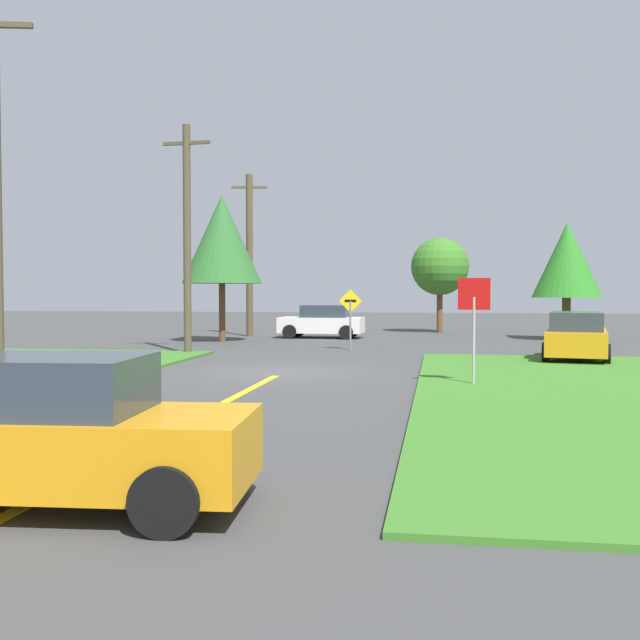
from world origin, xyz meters
The scene contains 12 objects.
ground_plane centered at (0.00, 0.00, 0.00)m, with size 120.00×120.00×0.00m, color #414141.
lane_stripe_center centered at (0.00, -8.00, 0.01)m, with size 0.20×14.00×0.01m, color yellow.
stop_sign centered at (5.20, -2.43, 1.85)m, with size 0.77×0.10×2.62m.
car_approaching_junction centered at (-1.29, 15.63, 0.80)m, with size 4.15×2.19×1.62m.
car_on_crossroad centered at (8.88, 5.00, 0.81)m, with size 2.68×4.71×1.62m.
car_behind_on_main_road centered at (0.37, -13.47, 0.80)m, with size 4.10×2.14×1.62m.
utility_pole_mid centered at (-4.77, 5.69, 4.32)m, with size 1.80×0.28×8.38m.
utility_pole_far centered at (-5.19, 16.50, 4.21)m, with size 1.80×0.41×8.24m.
direction_sign centered at (0.96, 8.30, 1.48)m, with size 0.91×0.08×2.38m.
oak_tree_left centered at (4.41, 21.30, 3.65)m, with size 3.18×3.18×5.26m.
pine_tree_center centered at (10.33, 16.07, 3.76)m, with size 3.22×3.22×5.55m.
oak_tree_right centered at (-5.38, 12.22, 4.64)m, with size 3.63×3.63×6.65m.
Camera 1 is at (4.37, -20.87, 2.31)m, focal length 42.26 mm.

